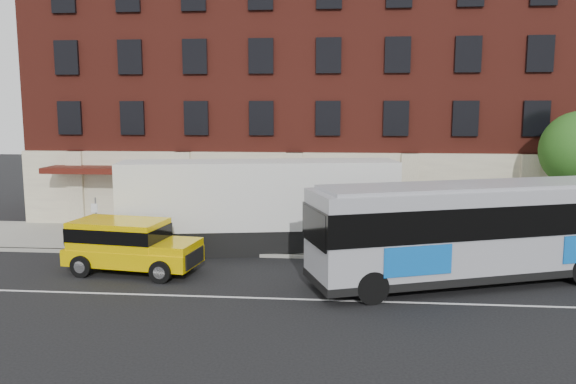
# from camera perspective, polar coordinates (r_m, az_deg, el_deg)

# --- Properties ---
(ground) EXTENTS (120.00, 120.00, 0.00)m
(ground) POSITION_cam_1_polar(r_m,az_deg,el_deg) (19.53, -2.21, -10.98)
(ground) COLOR black
(ground) RESTS_ON ground
(sidewalk) EXTENTS (60.00, 6.00, 0.15)m
(sidewalk) POSITION_cam_1_polar(r_m,az_deg,el_deg) (28.12, 0.16, -4.81)
(sidewalk) COLOR gray
(sidewalk) RESTS_ON ground
(kerb) EXTENTS (60.00, 0.25, 0.15)m
(kerb) POSITION_cam_1_polar(r_m,az_deg,el_deg) (25.22, -0.44, -6.35)
(kerb) COLOR gray
(kerb) RESTS_ON ground
(lane_line) EXTENTS (60.00, 0.12, 0.01)m
(lane_line) POSITION_cam_1_polar(r_m,az_deg,el_deg) (20.00, -2.02, -10.50)
(lane_line) COLOR silver
(lane_line) RESTS_ON ground
(building) EXTENTS (30.00, 12.10, 15.00)m
(building) POSITION_cam_1_polar(r_m,az_deg,el_deg) (35.31, 1.30, 10.12)
(building) COLOR #5A1D15
(building) RESTS_ON sidewalk
(sign_pole) EXTENTS (0.30, 0.20, 2.50)m
(sign_pole) POSITION_cam_1_polar(r_m,az_deg,el_deg) (27.22, -18.54, -2.73)
(sign_pole) COLOR slate
(sign_pole) RESTS_ON ground
(city_bus) EXTENTS (13.78, 7.34, 3.73)m
(city_bus) POSITION_cam_1_polar(r_m,az_deg,el_deg) (22.65, 19.34, -3.36)
(city_bus) COLOR #96979F
(city_bus) RESTS_ON ground
(yellow_suv) EXTENTS (5.58, 2.95, 2.08)m
(yellow_suv) POSITION_cam_1_polar(r_m,az_deg,el_deg) (23.64, -15.67, -4.86)
(yellow_suv) COLOR #E1B800
(yellow_suv) RESTS_ON ground
(shipping_container) EXTENTS (12.61, 4.62, 4.12)m
(shipping_container) POSITION_cam_1_polar(r_m,az_deg,el_deg) (26.02, -2.86, -1.48)
(shipping_container) COLOR black
(shipping_container) RESTS_ON ground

